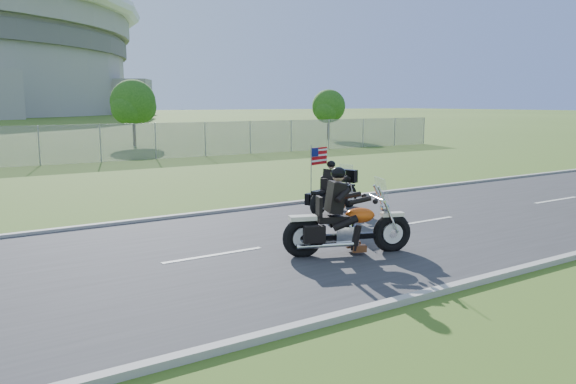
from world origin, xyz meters
TOP-DOWN VIEW (x-y plane):
  - ground at (0.00, 0.00)m, footprint 420.00×420.00m
  - road at (0.00, 0.00)m, footprint 120.00×8.00m
  - curb_north at (0.00, 4.05)m, footprint 120.00×0.18m
  - curb_south at (0.00, -4.05)m, footprint 120.00×0.18m
  - tree_fence_near at (6.04, 30.04)m, footprint 3.52×3.28m
  - tree_fence_far at (22.04, 28.03)m, footprint 3.08×2.87m
  - motorcycle_lead at (0.35, -1.36)m, footprint 2.66×1.30m
  - motorcycle_follow at (2.99, 2.47)m, footprint 2.18×1.05m

SIDE VIEW (x-z plane):
  - ground at x=0.00m, z-range 0.00..0.00m
  - road at x=0.00m, z-range 0.00..0.04m
  - curb_north at x=0.00m, z-range -0.01..0.11m
  - curb_south at x=0.00m, z-range -0.01..0.11m
  - motorcycle_follow at x=2.99m, z-range -0.42..1.45m
  - motorcycle_lead at x=0.35m, z-range -0.35..1.51m
  - tree_fence_far at x=22.04m, z-range 0.54..4.74m
  - tree_fence_near at x=6.04m, z-range 0.60..5.35m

